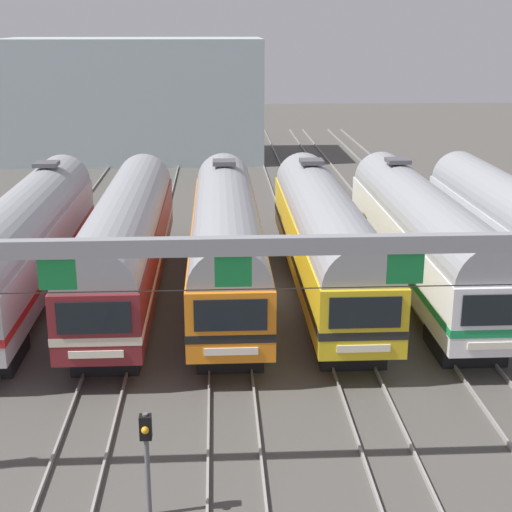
# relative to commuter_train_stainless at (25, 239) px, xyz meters

# --- Properties ---
(ground_plane) EXTENTS (160.00, 160.00, 0.00)m
(ground_plane) POSITION_rel_commuter_train_stainless_xyz_m (10.50, 0.00, -2.69)
(ground_plane) COLOR #4C4944
(track_bed) EXTENTS (22.51, 70.00, 0.15)m
(track_bed) POSITION_rel_commuter_train_stainless_xyz_m (10.50, 17.00, -2.61)
(track_bed) COLOR gray
(track_bed) RESTS_ON ground
(commuter_train_stainless) EXTENTS (2.88, 18.06, 5.05)m
(commuter_train_stainless) POSITION_rel_commuter_train_stainless_xyz_m (0.00, 0.00, 0.00)
(commuter_train_stainless) COLOR #B2B5BA
(commuter_train_stainless) RESTS_ON ground
(commuter_train_maroon) EXTENTS (2.88, 18.06, 4.77)m
(commuter_train_maroon) POSITION_rel_commuter_train_stainless_xyz_m (4.20, -0.00, -0.00)
(commuter_train_maroon) COLOR maroon
(commuter_train_maroon) RESTS_ON ground
(commuter_train_orange) EXTENTS (2.88, 18.06, 5.05)m
(commuter_train_orange) POSITION_rel_commuter_train_stainless_xyz_m (8.40, 0.00, 0.00)
(commuter_train_orange) COLOR orange
(commuter_train_orange) RESTS_ON ground
(commuter_train_yellow) EXTENTS (2.88, 18.06, 5.05)m
(commuter_train_yellow) POSITION_rel_commuter_train_stainless_xyz_m (12.60, 0.00, 0.00)
(commuter_train_yellow) COLOR gold
(commuter_train_yellow) RESTS_ON ground
(commuter_train_white) EXTENTS (2.88, 18.06, 5.05)m
(commuter_train_white) POSITION_rel_commuter_train_stainless_xyz_m (16.80, 0.00, 0.00)
(commuter_train_white) COLOR white
(commuter_train_white) RESTS_ON ground
(catenary_gantry) EXTENTS (26.25, 0.44, 6.97)m
(catenary_gantry) POSITION_rel_commuter_train_stainless_xyz_m (10.50, -13.50, 2.67)
(catenary_gantry) COLOR gray
(catenary_gantry) RESTS_ON ground
(yard_signal_mast) EXTENTS (0.28, 0.35, 2.73)m
(yard_signal_mast) POSITION_rel_commuter_train_stainless_xyz_m (6.30, -15.13, -0.77)
(yard_signal_mast) COLOR #59595E
(yard_signal_mast) RESTS_ON ground
(maintenance_building) EXTENTS (21.49, 10.00, 10.08)m
(maintenance_building) POSITION_rel_commuter_train_stainless_xyz_m (1.19, 35.35, 2.35)
(maintenance_building) COLOR #9EB2B7
(maintenance_building) RESTS_ON ground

